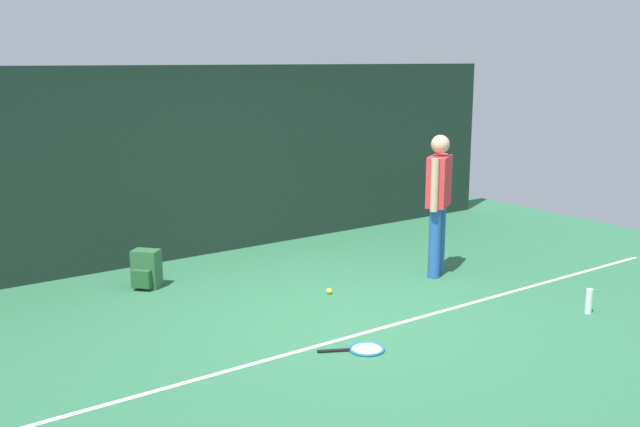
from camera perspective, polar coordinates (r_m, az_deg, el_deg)
ground_plane at (r=7.42m, az=1.82°, el=-8.10°), size 12.00×12.00×0.00m
back_fence at (r=9.61m, az=-9.08°, el=4.08°), size 10.00×0.10×2.49m
court_line at (r=7.07m, az=4.26°, el=-9.18°), size 9.00×0.05×0.00m
tennis_player at (r=8.67m, az=9.35°, el=1.33°), size 0.46×0.40×1.70m
tennis_racket at (r=6.60m, az=3.46°, el=-10.65°), size 0.62×0.44×0.03m
backpack at (r=8.48m, az=-13.59°, el=-4.35°), size 0.38×0.38×0.44m
tennis_ball_near_player at (r=8.08m, az=0.74°, el=-6.15°), size 0.07×0.07×0.07m
water_bottle at (r=7.95m, az=20.49°, el=-6.52°), size 0.07×0.07×0.26m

